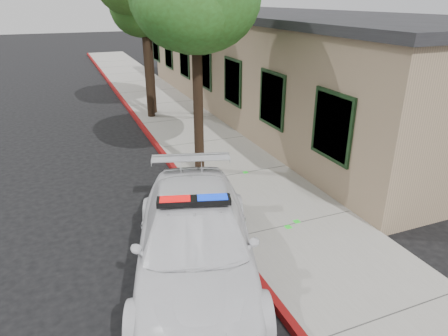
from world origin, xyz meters
TOP-DOWN VIEW (x-y plane):
  - ground at (0.00, 0.00)m, footprint 120.00×120.00m
  - sidewalk at (1.60, 3.00)m, footprint 3.20×60.00m
  - red_curb at (0.06, 3.00)m, footprint 0.14×60.00m
  - clapboard_building at (6.69, 9.00)m, footprint 7.30×20.89m
  - police_car at (-0.90, -0.72)m, footprint 3.54×5.63m
  - street_tree_near at (0.71, 3.68)m, footprint 3.36×3.36m
  - street_tree_far at (0.98, 10.49)m, footprint 3.12×3.00m

SIDE VIEW (x-z plane):
  - ground at x=0.00m, z-range 0.00..0.00m
  - sidewalk at x=1.60m, z-range 0.00..0.15m
  - red_curb at x=0.06m, z-range 0.00..0.16m
  - police_car at x=-0.90m, z-range -0.06..1.58m
  - clapboard_building at x=6.69m, z-range 0.01..4.25m
  - street_tree_far at x=0.98m, z-range 1.57..7.22m
  - street_tree_near at x=0.71m, z-range 1.65..7.76m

